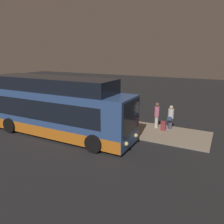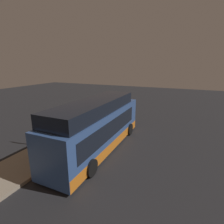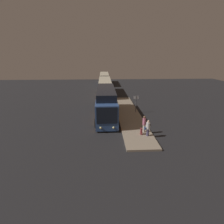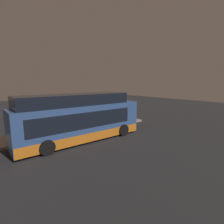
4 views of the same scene
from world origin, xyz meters
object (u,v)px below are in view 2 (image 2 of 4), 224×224
(passenger_boarding, at_px, (95,110))
(sign_post, at_px, (39,126))
(suitcase, at_px, (98,116))
(passenger_waiting, at_px, (92,111))
(bus_lead, at_px, (98,127))

(passenger_boarding, distance_m, sign_post, 8.15)
(passenger_boarding, height_order, suitcase, passenger_boarding)
(passenger_waiting, distance_m, suitcase, 0.98)
(passenger_boarding, height_order, passenger_waiting, passenger_waiting)
(suitcase, height_order, sign_post, sign_post)
(suitcase, bearing_deg, sign_post, 174.02)
(passenger_waiting, distance_m, sign_post, 7.21)
(bus_lead, height_order, suitcase, bus_lead)
(sign_post, bearing_deg, bus_lead, -70.69)
(bus_lead, distance_m, sign_post, 4.58)
(bus_lead, bearing_deg, sign_post, 109.31)
(bus_lead, xyz_separation_m, passenger_waiting, (5.67, 3.91, -0.54))
(passenger_boarding, xyz_separation_m, passenger_waiting, (-0.94, -0.17, 0.10))
(bus_lead, distance_m, suitcase, 7.28)
(passenger_boarding, xyz_separation_m, suitcase, (-0.34, -0.57, -0.56))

